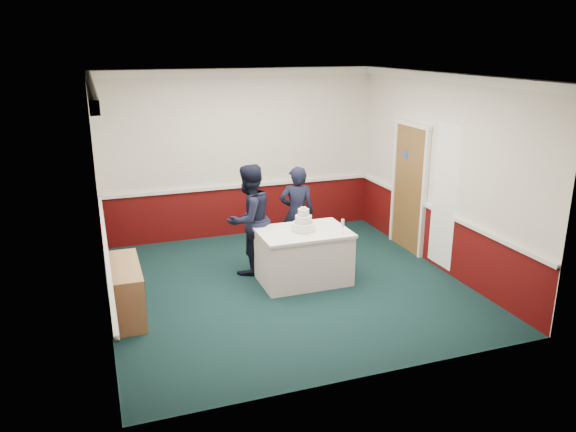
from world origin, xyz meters
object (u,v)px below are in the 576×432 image
object	(u,v)px
wedding_cake	(303,223)
person_woman	(297,213)
sideboard	(126,290)
champagne_flute	(343,224)
cake_table	(303,256)
cake_knife	(306,235)
person_man	(249,220)

from	to	relation	value
wedding_cake	person_woman	world-z (taller)	person_woman
sideboard	champagne_flute	world-z (taller)	champagne_flute
wedding_cake	person_woman	xyz separation A→B (m)	(0.24, 0.91, -0.12)
sideboard	champagne_flute	distance (m)	3.11
sideboard	cake_table	distance (m)	2.57
cake_table	wedding_cake	world-z (taller)	wedding_cake
cake_table	cake_knife	world-z (taller)	cake_knife
sideboard	person_man	distance (m)	2.16
champagne_flute	person_woman	world-z (taller)	person_woman
person_woman	cake_knife	bearing A→B (deg)	91.91
cake_table	wedding_cake	xyz separation A→B (m)	(0.00, 0.00, 0.50)
wedding_cake	person_man	bearing A→B (deg)	137.12
wedding_cake	cake_knife	distance (m)	0.23
cake_knife	champagne_flute	size ratio (longest dim) A/B	1.07
person_man	person_woman	world-z (taller)	person_man
cake_knife	person_man	bearing A→B (deg)	108.00
cake_table	cake_knife	size ratio (longest dim) A/B	6.00
champagne_flute	person_man	size ratio (longest dim) A/B	0.12
sideboard	cake_knife	xyz separation A→B (m)	(2.53, 0.07, 0.44)
person_woman	cake_table	bearing A→B (deg)	90.84
cake_table	wedding_cake	bearing A→B (deg)	90.00
champagne_flute	person_woman	size ratio (longest dim) A/B	0.13
sideboard	person_woman	bearing A→B (deg)	22.83
cake_table	cake_knife	distance (m)	0.44
sideboard	cake_table	xyz separation A→B (m)	(2.56, 0.27, 0.05)
person_woman	champagne_flute	bearing A→B (deg)	117.99
cake_table	wedding_cake	size ratio (longest dim) A/B	3.63
wedding_cake	person_woman	distance (m)	0.94
sideboard	champagne_flute	size ratio (longest dim) A/B	5.85
sideboard	cake_knife	size ratio (longest dim) A/B	5.45
cake_knife	person_woman	bearing A→B (deg)	56.87
cake_table	wedding_cake	distance (m)	0.50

